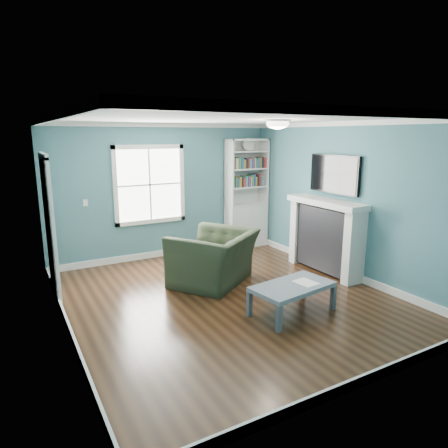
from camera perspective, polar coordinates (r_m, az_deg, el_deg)
floor at (r=6.05m, az=0.58°, el=-10.54°), size 5.00×5.00×0.00m
room_walls at (r=5.62m, az=0.62°, el=4.46°), size 5.00×5.00×5.00m
trim at (r=5.68m, az=0.61°, el=1.01°), size 4.50×5.00×2.60m
window at (r=7.77m, az=-10.56°, el=5.54°), size 1.40×0.06×1.50m
bookshelf at (r=8.57m, az=3.20°, el=2.83°), size 0.90×0.35×2.31m
fireplace at (r=7.20m, az=14.29°, el=-1.79°), size 0.44×1.58×1.30m
tv at (r=7.10m, az=15.48°, el=6.88°), size 0.06×1.10×0.65m
door at (r=6.38m, az=-23.69°, el=-0.27°), size 0.12×0.98×2.17m
ceiling_fixture at (r=6.14m, az=7.68°, el=14.10°), size 0.38×0.38×0.15m
light_switch at (r=7.51m, az=-19.18°, el=2.88°), size 0.08×0.01×0.12m
recliner at (r=6.48m, az=-1.47°, el=-3.63°), size 1.55×1.43×1.13m
coffee_table at (r=5.53m, az=9.76°, el=-9.03°), size 1.20×0.77×0.41m
paper_sheet at (r=5.61m, az=11.60°, el=-8.17°), size 0.28×0.33×0.00m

